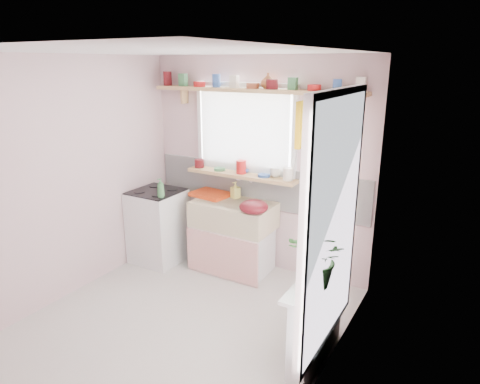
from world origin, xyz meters
The scene contains 19 objects.
room centered at (0.66, 0.86, 1.37)m, with size 3.20×3.20×3.20m.
sink_unit centered at (-0.15, 1.29, 0.43)m, with size 0.95×0.65×1.11m.
cooker centered at (-1.10, 1.05, 0.46)m, with size 0.58×0.58×0.93m.
radiator_ledge centered at (1.30, 0.20, 0.40)m, with size 0.22×0.95×0.78m.
windowsill centered at (-0.15, 1.48, 1.14)m, with size 1.40×0.22×0.04m, color tan.
pine_shelf centered at (0.00, 1.47, 2.12)m, with size 2.52×0.24×0.04m, color tan.
shelf_crockery centered at (0.00, 1.47, 2.20)m, with size 2.47×0.11×0.12m.
sill_crockery centered at (-0.15, 1.48, 1.22)m, with size 1.35×0.11×0.12m.
dish_tray centered at (-0.53, 1.38, 0.87)m, with size 0.44×0.33×0.04m, color red.
colander centered at (0.22, 1.10, 0.92)m, with size 0.32×0.32×0.14m, color #5B0F17.
jade_plant centered at (1.33, 0.07, 1.02)m, with size 0.43×0.38×0.48m, color #2B5C24.
fruit_bowl centered at (1.24, 0.57, 0.81)m, with size 0.26×0.26×0.07m, color silver.
herb_pot centered at (1.33, -0.20, 0.89)m, with size 0.12×0.08×0.22m, color #2A6B2F.
soap_bottle_sink centered at (-0.22, 1.47, 0.95)m, with size 0.09×0.09×0.20m, color #E0DC63.
sill_cup centered at (0.27, 1.54, 1.21)m, with size 0.13×0.13×0.10m, color silver.
sill_bowl centered at (-0.16, 1.54, 1.19)m, with size 0.18×0.18×0.06m, color #3756B5.
shelf_vase centered at (0.15, 1.53, 2.22)m, with size 0.16×0.16×0.17m, color #A45E32.
cooker_bottle centered at (-0.88, 0.88, 1.03)m, with size 0.09×0.09×0.22m, color #3E7C45.
fruit centered at (1.25, 0.57, 0.87)m, with size 0.20×0.14×0.10m.
Camera 1 is at (2.28, -2.75, 2.42)m, focal length 32.00 mm.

